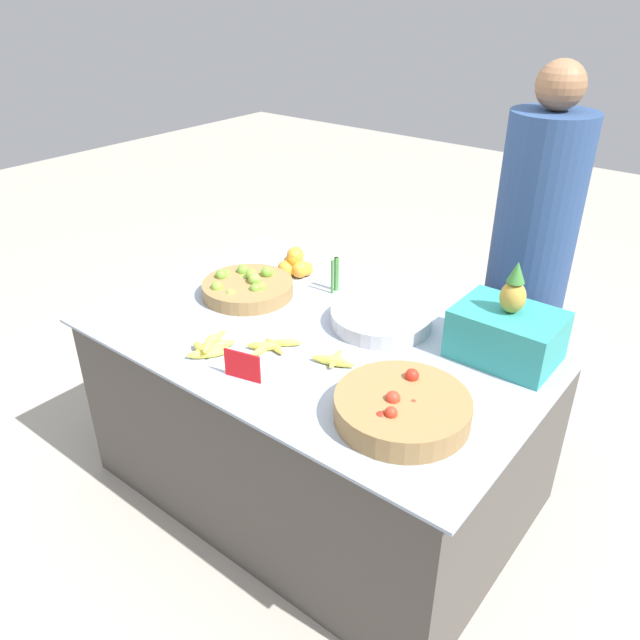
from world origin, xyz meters
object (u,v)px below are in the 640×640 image
(lime_bowl, at_px, (247,287))
(produce_crate, at_px, (507,332))
(tomato_basket, at_px, (401,408))
(vendor_person, at_px, (525,285))
(metal_bowl, at_px, (381,318))
(price_sign, at_px, (242,366))

(lime_bowl, xyz_separation_m, produce_crate, (1.07, 0.21, 0.07))
(tomato_basket, xyz_separation_m, vendor_person, (-0.06, 1.11, -0.02))
(tomato_basket, relative_size, produce_crate, 1.13)
(tomato_basket, bearing_deg, produce_crate, 79.55)
(metal_bowl, relative_size, produce_crate, 1.06)
(vendor_person, bearing_deg, lime_bowl, -138.97)
(produce_crate, distance_m, vendor_person, 0.60)
(metal_bowl, bearing_deg, tomato_basket, -50.47)
(vendor_person, bearing_deg, tomato_basket, -86.97)
(produce_crate, relative_size, vendor_person, 0.22)
(tomato_basket, height_order, price_sign, tomato_basket)
(lime_bowl, height_order, metal_bowl, lime_bowl)
(price_sign, relative_size, produce_crate, 0.36)
(price_sign, bearing_deg, metal_bowl, 61.42)
(price_sign, distance_m, vendor_person, 1.35)
(produce_crate, xyz_separation_m, vendor_person, (-0.16, 0.58, -0.08))
(metal_bowl, relative_size, price_sign, 2.94)
(lime_bowl, xyz_separation_m, metal_bowl, (0.59, 0.14, -0.00))
(price_sign, height_order, vendor_person, vendor_person)
(produce_crate, bearing_deg, tomato_basket, -100.45)
(tomato_basket, distance_m, vendor_person, 1.11)
(price_sign, xyz_separation_m, vendor_person, (0.48, 1.26, -0.03))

